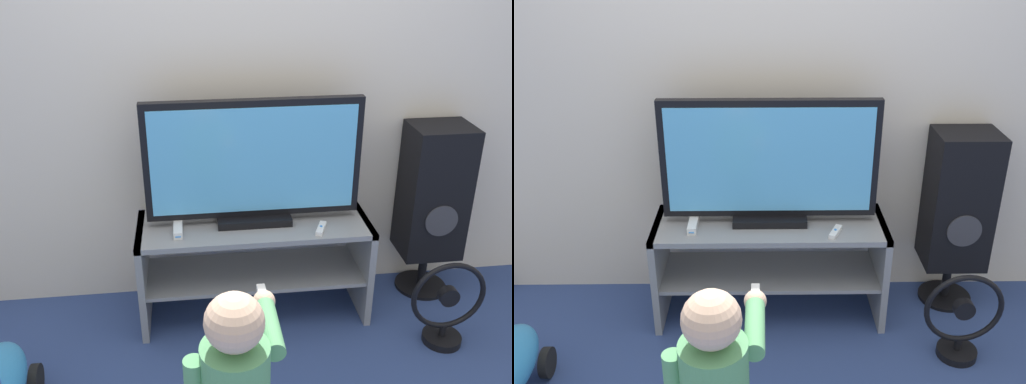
{
  "view_description": "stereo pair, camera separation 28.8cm",
  "coord_description": "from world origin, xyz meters",
  "views": [
    {
      "loc": [
        -0.32,
        -2.45,
        2.02
      ],
      "look_at": [
        0.0,
        0.13,
        0.79
      ],
      "focal_mm": 40.0,
      "sensor_mm": 36.0,
      "label": 1
    },
    {
      "loc": [
        -0.03,
        -2.47,
        2.02
      ],
      "look_at": [
        0.0,
        0.13,
        0.79
      ],
      "focal_mm": 40.0,
      "sensor_mm": 36.0,
      "label": 2
    }
  ],
  "objects": [
    {
      "name": "tv_stand",
      "position": [
        0.0,
        0.22,
        0.38
      ],
      "size": [
        1.25,
        0.44,
        0.57
      ],
      "color": "gray",
      "rests_on": "ground_plane"
    },
    {
      "name": "wall_back",
      "position": [
        0.0,
        0.52,
        1.3
      ],
      "size": [
        10.0,
        0.06,
        2.6
      ],
      "color": "silver",
      "rests_on": "ground_plane"
    },
    {
      "name": "ground_plane",
      "position": [
        0.0,
        0.0,
        0.0
      ],
      "size": [
        16.0,
        16.0,
        0.0
      ],
      "primitive_type": "plane",
      "color": "navy"
    },
    {
      "name": "television",
      "position": [
        0.0,
        0.24,
        0.9
      ],
      "size": [
        1.12,
        0.2,
        0.67
      ],
      "color": "black",
      "rests_on": "tv_stand"
    },
    {
      "name": "floor_fan",
      "position": [
        0.96,
        -0.17,
        0.22
      ],
      "size": [
        0.4,
        0.2,
        0.49
      ],
      "color": "black",
      "rests_on": "ground_plane"
    },
    {
      "name": "speaker_tower",
      "position": [
        1.04,
        0.33,
        0.63
      ],
      "size": [
        0.34,
        0.31,
        1.04
      ],
      "color": "black",
      "rests_on": "ground_plane"
    },
    {
      "name": "game_console",
      "position": [
        -0.4,
        0.17,
        0.59
      ],
      "size": [
        0.05,
        0.19,
        0.04
      ],
      "color": "white",
      "rests_on": "tv_stand"
    },
    {
      "name": "remote_primary",
      "position": [
        0.34,
        0.09,
        0.58
      ],
      "size": [
        0.08,
        0.13,
        0.03
      ],
      "color": "white",
      "rests_on": "tv_stand"
    }
  ]
}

